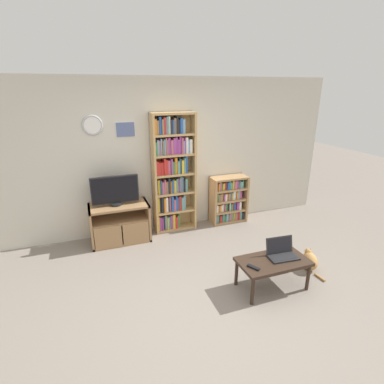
% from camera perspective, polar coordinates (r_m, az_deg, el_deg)
% --- Properties ---
extents(ground_plane, '(18.00, 18.00, 0.00)m').
position_cam_1_polar(ground_plane, '(3.88, 4.35, -19.34)').
color(ground_plane, gray).
extents(wall_back, '(6.27, 0.09, 2.60)m').
position_cam_1_polar(wall_back, '(5.19, -5.17, 6.78)').
color(wall_back, beige).
rests_on(wall_back, ground_plane).
extents(tv_stand, '(0.94, 0.49, 0.64)m').
position_cam_1_polar(tv_stand, '(5.06, -13.53, -5.76)').
color(tv_stand, '#9E754C').
rests_on(tv_stand, ground_plane).
extents(television, '(0.74, 0.18, 0.48)m').
position_cam_1_polar(television, '(4.86, -14.45, 0.25)').
color(television, black).
rests_on(television, tv_stand).
extents(bookshelf_tall, '(0.73, 0.26, 2.05)m').
position_cam_1_polar(bookshelf_tall, '(5.12, -3.82, 3.60)').
color(bookshelf_tall, tan).
rests_on(bookshelf_tall, ground_plane).
extents(bookshelf_short, '(0.68, 0.32, 0.88)m').
position_cam_1_polar(bookshelf_short, '(5.66, 6.76, -1.46)').
color(bookshelf_short, tan).
rests_on(bookshelf_short, ground_plane).
extents(coffee_table, '(0.88, 0.48, 0.39)m').
position_cam_1_polar(coffee_table, '(3.96, 15.17, -12.99)').
color(coffee_table, '#332319').
rests_on(coffee_table, ground_plane).
extents(laptop, '(0.39, 0.28, 0.23)m').
position_cam_1_polar(laptop, '(4.02, 16.70, -10.88)').
color(laptop, '#232326').
rests_on(laptop, coffee_table).
extents(remote_near_laptop, '(0.12, 0.16, 0.02)m').
position_cam_1_polar(remote_near_laptop, '(3.73, 11.64, -13.87)').
color(remote_near_laptop, black).
rests_on(remote_near_laptop, coffee_table).
extents(cat, '(0.28, 0.50, 0.28)m').
position_cam_1_polar(cat, '(4.61, 21.45, -12.05)').
color(cat, '#B78447').
rests_on(cat, ground_plane).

